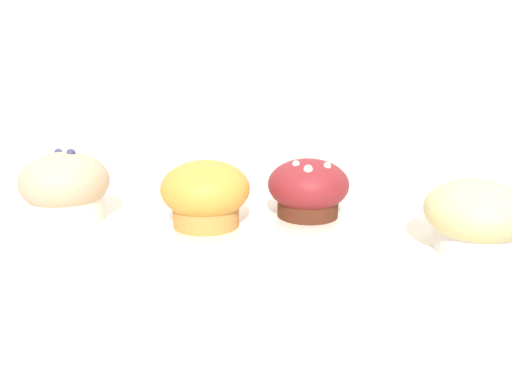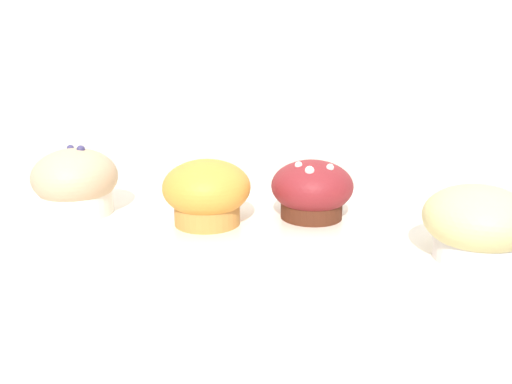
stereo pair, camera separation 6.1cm
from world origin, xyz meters
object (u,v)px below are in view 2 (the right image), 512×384
object	(u,v)px
muffin_back_left	(207,192)
muffin_front_left	(76,183)
muffin_front_center	(477,224)
muffin_back_right	(312,190)

from	to	relation	value
muffin_back_left	muffin_front_left	bearing A→B (deg)	169.67
muffin_back_left	muffin_front_left	world-z (taller)	muffin_front_left
muffin_front_center	muffin_front_left	distance (m)	0.49
muffin_back_left	muffin_back_right	bearing A→B (deg)	12.87
muffin_back_left	muffin_front_left	size ratio (longest dim) A/B	1.00
muffin_back_right	muffin_front_left	distance (m)	0.31
muffin_front_center	muffin_back_left	size ratio (longest dim) A/B	1.01
muffin_back_left	muffin_back_right	world-z (taller)	muffin_back_left
muffin_front_center	muffin_front_left	world-z (taller)	muffin_front_left
muffin_front_center	muffin_back_right	bearing A→B (deg)	141.16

